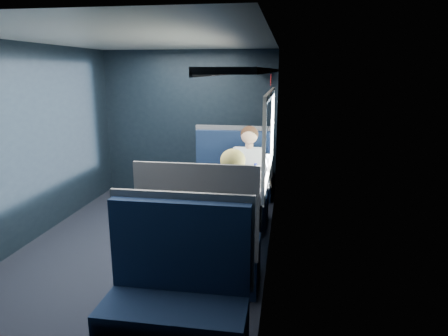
% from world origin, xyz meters
% --- Properties ---
extents(ground, '(2.80, 4.20, 0.01)m').
position_xyz_m(ground, '(0.00, 0.00, -0.01)').
color(ground, black).
extents(room_shell, '(3.00, 4.40, 2.40)m').
position_xyz_m(room_shell, '(0.02, 0.00, 1.48)').
color(room_shell, black).
rests_on(room_shell, ground).
extents(table, '(0.62, 1.00, 0.74)m').
position_xyz_m(table, '(1.03, 0.00, 0.66)').
color(table, '#54565E').
rests_on(table, ground).
extents(seat_bay_near, '(1.04, 0.62, 1.26)m').
position_xyz_m(seat_bay_near, '(0.84, 0.87, 0.42)').
color(seat_bay_near, '#0B1733').
rests_on(seat_bay_near, ground).
extents(seat_bay_far, '(1.04, 0.62, 1.26)m').
position_xyz_m(seat_bay_far, '(0.85, -0.87, 0.41)').
color(seat_bay_far, '#0B1733').
rests_on(seat_bay_far, ground).
extents(seat_row_front, '(1.04, 0.51, 1.16)m').
position_xyz_m(seat_row_front, '(0.85, 1.80, 0.41)').
color(seat_row_front, '#0B1733').
rests_on(seat_row_front, ground).
extents(seat_row_back, '(1.04, 0.51, 1.16)m').
position_xyz_m(seat_row_back, '(0.85, -1.80, 0.41)').
color(seat_row_back, '#0B1733').
rests_on(seat_row_back, ground).
extents(man, '(0.53, 0.56, 1.32)m').
position_xyz_m(man, '(1.10, 0.70, 0.72)').
color(man, black).
rests_on(man, ground).
extents(woman, '(0.53, 0.56, 1.32)m').
position_xyz_m(woman, '(1.10, -0.71, 0.73)').
color(woman, black).
rests_on(woman, ground).
extents(papers, '(0.75, 0.93, 0.01)m').
position_xyz_m(papers, '(0.93, 0.09, 0.74)').
color(papers, white).
rests_on(papers, table).
extents(laptop, '(0.29, 0.36, 0.26)m').
position_xyz_m(laptop, '(1.31, 0.13, 0.81)').
color(laptop, silver).
rests_on(laptop, table).
extents(bottle_small, '(0.06, 0.06, 0.22)m').
position_xyz_m(bottle_small, '(1.22, 0.24, 0.84)').
color(bottle_small, silver).
rests_on(bottle_small, table).
extents(cup, '(0.07, 0.07, 0.09)m').
position_xyz_m(cup, '(1.26, 0.38, 0.78)').
color(cup, white).
rests_on(cup, table).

